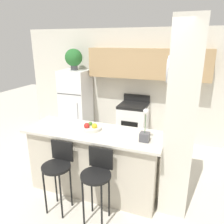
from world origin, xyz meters
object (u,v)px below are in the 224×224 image
Objects in this scene: potted_plant_on_fridge at (74,58)px; trash_bin at (93,132)px; bar_stool_left at (58,167)px; orchid_vase at (145,133)px; fruit_bowl at (91,128)px; stove_range at (133,123)px; bar_stool_right at (97,175)px; refrigerator at (76,103)px.

potted_plant_on_fridge is 1.29× the size of trash_bin.
orchid_vase reaches higher than bar_stool_left.
fruit_bowl reaches higher than trash_bin.
fruit_bowl reaches higher than bar_stool_left.
fruit_bowl reaches higher than stove_range.
fruit_bowl is (-0.82, 0.09, -0.08)m from orchid_vase.
stove_range is 1.09× the size of bar_stool_right.
orchid_vase is at bearing -48.19° from trash_bin.
refrigerator is at bearing 137.07° from orchid_vase.
orchid_vase is (0.68, -2.01, 0.67)m from stove_range.
potted_plant_on_fridge is at bearing -179.34° from stove_range.
bar_stool_right is 2.53m from trash_bin.
bar_stool_left is at bearing -66.17° from potted_plant_on_fridge.
stove_range is 2.50m from bar_stool_left.
potted_plant_on_fridge is at bearing 124.80° from fruit_bowl.
refrigerator is 1.64× the size of bar_stool_left.
refrigerator is at bearing -62.42° from potted_plant_on_fridge.
orchid_vase reaches higher than stove_range.
trash_bin is (-0.53, 2.23, -0.47)m from bar_stool_left.
bar_stool_left and bar_stool_right have the same top height.
potted_plant_on_fridge is at bearing 113.83° from bar_stool_left.
bar_stool_left is at bearing -66.17° from refrigerator.
stove_range is at bearing 81.16° from bar_stool_left.
refrigerator is at bearing 124.06° from bar_stool_right.
potted_plant_on_fridge reaches higher than refrigerator.
bar_stool_right is at bearing -85.57° from stove_range.
refrigerator is 2.95m from bar_stool_right.
refrigerator is 1.50m from stove_range.
refrigerator reaches higher than bar_stool_right.
trash_bin is at bearing 103.38° from bar_stool_left.
refrigerator is 5.43× the size of fruit_bowl.
refrigerator is at bearing 124.80° from fruit_bowl.
refrigerator is 1.51× the size of stove_range.
potted_plant_on_fridge is 1.80m from trash_bin.
orchid_vase is (2.14, -1.99, 0.32)m from refrigerator.
potted_plant_on_fridge is (-1.65, 2.44, 1.23)m from bar_stool_right.
bar_stool_right is (1.65, -2.44, -0.14)m from refrigerator.
orchid_vase is 1.17× the size of trash_bin.
trash_bin is at bearing -21.12° from potted_plant_on_fridge.
stove_range is 2.01m from fruit_bowl.
orchid_vase is at bearing -42.93° from potted_plant_on_fridge.
potted_plant_on_fridge is (-1.08, 2.44, 1.23)m from bar_stool_left.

